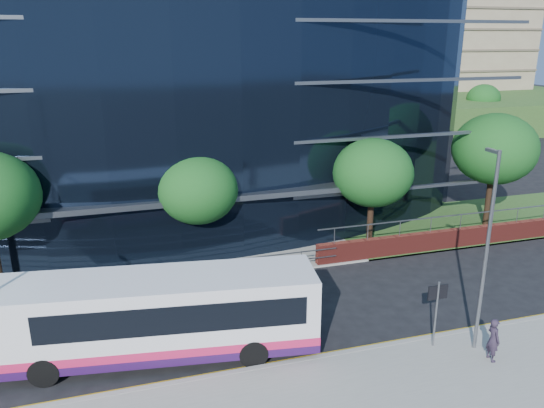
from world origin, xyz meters
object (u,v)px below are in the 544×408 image
object	(u,v)px
tree_dist_e	(381,102)
tree_dist_f	(483,98)
streetlight_east	(487,247)
city_bus	(160,315)
tree_far_b	(198,190)
tree_far_d	(495,149)
pedestrian	(493,340)
tree_far_c	(373,173)
street_sign	(437,300)

from	to	relation	value
tree_dist_e	tree_dist_f	xyz separation A→B (m)	(16.00, 2.00, -0.33)
streetlight_east	city_bus	distance (m)	12.64
tree_dist_e	streetlight_east	world-z (taller)	streetlight_east
tree_dist_f	city_bus	bearing A→B (deg)	-138.29
tree_far_b	tree_far_d	world-z (taller)	tree_far_d
pedestrian	tree_far_c	bearing A→B (deg)	-1.70
city_bus	streetlight_east	bearing A→B (deg)	-7.30
tree_far_c	tree_dist_e	world-z (taller)	same
tree_far_b	pedestrian	world-z (taller)	tree_far_b
streetlight_east	pedestrian	bearing A→B (deg)	-85.56
pedestrian	tree_dist_e	bearing A→B (deg)	-19.90
street_sign	tree_far_b	world-z (taller)	tree_far_b
tree_dist_f	streetlight_east	bearing A→B (deg)	-127.58
street_sign	tree_far_d	size ratio (longest dim) A/B	0.38
tree_far_c	tree_dist_e	bearing A→B (deg)	61.26
tree_dist_e	tree_dist_f	size ratio (longest dim) A/B	1.08
tree_far_d	tree_far_c	bearing A→B (deg)	-173.66
tree_far_b	tree_dist_e	bearing A→B (deg)	48.48
city_bus	tree_dist_e	bearing A→B (deg)	60.37
tree_far_c	city_bus	size ratio (longest dim) A/B	0.52
tree_far_d	tree_dist_f	world-z (taller)	tree_far_d
street_sign	tree_dist_e	world-z (taller)	tree_dist_e
tree_far_d	street_sign	bearing A→B (deg)	-134.78
streetlight_east	tree_far_d	bearing A→B (deg)	50.60
tree_far_d	tree_dist_f	size ratio (longest dim) A/B	1.23
streetlight_east	pedestrian	world-z (taller)	streetlight_east
pedestrian	tree_far_d	bearing A→B (deg)	-34.48
tree_far_b	tree_dist_e	world-z (taller)	tree_dist_e
tree_far_b	tree_far_d	bearing A→B (deg)	1.51
tree_far_c	city_bus	xyz separation A→B (m)	(-12.92, -7.93, -2.77)
city_bus	pedestrian	distance (m)	12.72
tree_dist_e	pedestrian	world-z (taller)	tree_dist_e
tree_dist_f	pedestrian	bearing A→B (deg)	-126.96
tree_far_b	tree_dist_f	distance (m)	53.90
streetlight_east	pedestrian	size ratio (longest dim) A/B	4.60
street_sign	pedestrian	xyz separation A→B (m)	(1.57, -1.51, -1.13)
tree_dist_e	pedestrian	size ratio (longest dim) A/B	3.74
tree_far_b	city_bus	world-z (taller)	tree_far_b
tree_far_c	tree_far_d	bearing A→B (deg)	6.34
street_sign	tree_far_d	bearing A→B (deg)	45.22
tree_dist_f	streetlight_east	xyz separation A→B (m)	(-34.00, -44.17, 0.23)
street_sign	tree_far_c	xyz separation A→B (m)	(2.50, 10.59, 2.39)
tree_far_b	streetlight_east	bearing A→B (deg)	-52.37
streetlight_east	city_bus	size ratio (longest dim) A/B	0.64
pedestrian	city_bus	bearing A→B (deg)	73.55
tree_dist_e	tree_dist_f	world-z (taller)	tree_dist_e
tree_far_b	tree_far_c	world-z (taller)	tree_far_c
tree_far_b	tree_dist_e	xyz separation A→B (m)	(27.00, 30.50, 0.33)
tree_far_c	city_bus	world-z (taller)	tree_far_c
street_sign	tree_far_d	xyz separation A→B (m)	(11.50, 11.59, 3.04)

